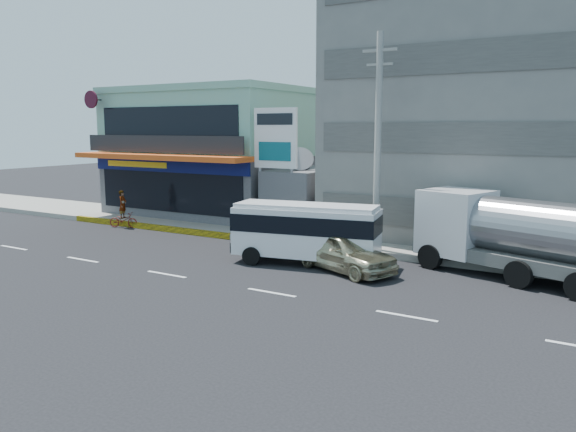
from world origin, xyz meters
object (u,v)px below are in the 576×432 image
(concrete_building, at_px, (505,105))
(minibus, at_px, (306,229))
(tanker_truck, at_px, (514,234))
(billboard, at_px, (276,145))
(motorcycle_rider, at_px, (123,215))
(satellite_dish, at_px, (300,169))
(utility_pole_near, at_px, (378,144))
(sedan, at_px, (344,251))
(shop_building, at_px, (218,155))

(concrete_building, xyz_separation_m, minibus, (-6.00, -10.61, -5.44))
(concrete_building, xyz_separation_m, tanker_truck, (2.06, -8.48, -5.25))
(billboard, xyz_separation_m, motorcycle_rider, (-9.12, -2.40, -4.20))
(satellite_dish, distance_m, minibus, 7.99)
(satellite_dish, bearing_deg, minibus, -58.84)
(minibus, relative_size, tanker_truck, 0.76)
(satellite_dish, height_order, tanker_truck, satellite_dish)
(minibus, xyz_separation_m, motorcycle_rider, (-13.62, 2.41, -0.83))
(tanker_truck, bearing_deg, minibus, -165.17)
(satellite_dish, height_order, utility_pole_near, utility_pole_near)
(minibus, bearing_deg, utility_pole_near, 56.44)
(concrete_building, bearing_deg, minibus, -119.48)
(satellite_dish, relative_size, minibus, 0.23)
(satellite_dish, distance_m, sedan, 9.44)
(minibus, height_order, tanker_truck, tanker_truck)
(minibus, distance_m, sedan, 2.05)
(minibus, bearing_deg, tanker_truck, 14.83)
(shop_building, relative_size, minibus, 1.90)
(tanker_truck, height_order, motorcycle_rider, tanker_truck)
(shop_building, xyz_separation_m, utility_pole_near, (14.00, -6.55, 1.15))
(minibus, height_order, sedan, minibus)
(shop_building, distance_m, minibus, 15.53)
(minibus, bearing_deg, motorcycle_rider, 169.95)
(billboard, height_order, utility_pole_near, utility_pole_near)
(utility_pole_near, bearing_deg, concrete_building, 62.24)
(billboard, relative_size, sedan, 1.42)
(utility_pole_near, bearing_deg, billboard, 164.52)
(utility_pole_near, relative_size, tanker_truck, 1.16)
(shop_building, relative_size, tanker_truck, 1.44)
(concrete_building, bearing_deg, motorcycle_rider, -157.32)
(motorcycle_rider, bearing_deg, concrete_building, 22.68)
(satellite_dish, relative_size, tanker_truck, 0.17)
(sedan, bearing_deg, utility_pole_near, 19.74)
(shop_building, relative_size, satellite_dish, 8.27)
(billboard, relative_size, utility_pole_near, 0.69)
(billboard, xyz_separation_m, utility_pole_near, (6.50, -1.80, 0.22))
(utility_pole_near, distance_m, minibus, 5.09)
(billboard, xyz_separation_m, minibus, (4.50, -4.81, -3.36))
(utility_pole_near, relative_size, sedan, 2.06)
(satellite_dish, xyz_separation_m, tanker_truck, (12.06, -4.48, -1.82))
(sedan, bearing_deg, minibus, 104.81)
(shop_building, relative_size, utility_pole_near, 1.24)
(tanker_truck, bearing_deg, motorcycle_rider, 179.26)
(utility_pole_near, height_order, minibus, utility_pole_near)
(tanker_truck, bearing_deg, sedan, -159.06)
(billboard, height_order, minibus, billboard)
(concrete_building, relative_size, motorcycle_rider, 7.23)
(billboard, distance_m, minibus, 7.40)
(minibus, bearing_deg, satellite_dish, 121.16)
(concrete_building, relative_size, billboard, 2.32)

